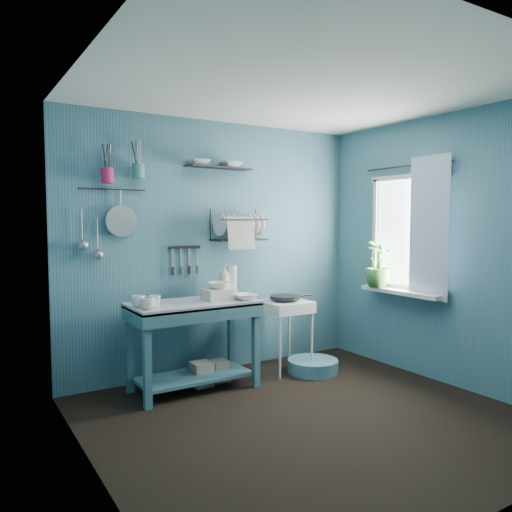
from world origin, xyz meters
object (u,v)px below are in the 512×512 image
wash_tub (219,294)px  mug_mid (155,301)px  storage_tin_small (219,371)px  utensil_cup_magenta (107,176)px  mug_right (139,301)px  water_bottle (232,280)px  mug_left (147,304)px  work_counter (194,346)px  utensil_cup_teal (138,171)px  storage_tin_large (202,374)px  potted_plant (378,264)px  soap_bottle (224,280)px  hotplate_stand (285,336)px  floor_basin (313,366)px  colander (121,221)px  dish_rack (239,225)px  frying_pan (285,297)px

wash_tub → mug_mid: bearing=-176.4°
storage_tin_small → utensil_cup_magenta: bearing=164.0°
mug_right → water_bottle: water_bottle is taller
wash_tub → mug_left: bearing=-169.1°
work_counter → utensil_cup_teal: size_ratio=8.67×
mug_left → storage_tin_large: mug_left is taller
mug_mid → potted_plant: size_ratio=0.21×
soap_bottle → hotplate_stand: bearing=-16.5°
water_bottle → work_counter: bearing=-157.1°
utensil_cup_magenta → floor_basin: (1.87, -0.52, -1.84)m
mug_mid → wash_tub: size_ratio=0.36×
hotplate_stand → storage_tin_large: 0.95m
colander → utensil_cup_teal: bearing=-10.9°
wash_tub → utensil_cup_teal: size_ratio=2.15×
mug_mid → water_bottle: bearing=17.3°
mug_left → work_counter: bearing=18.4°
soap_bottle → water_bottle: 0.10m
hotplate_stand → soap_bottle: bearing=166.9°
work_counter → dish_rack: dish_rack is taller
dish_rack → colander: 1.17m
utensil_cup_magenta → work_counter: bearing=-28.6°
dish_rack → frying_pan: bearing=-43.2°
wash_tub → frying_pan: wash_tub is taller
mug_right → storage_tin_small: (0.80, 0.08, -0.75)m
hotplate_stand → utensil_cup_magenta: bearing=172.3°
mug_right → colander: 0.77m
utensil_cup_teal → hotplate_stand: bearing=-13.3°
mug_mid → storage_tin_large: size_ratio=0.45×
soap_bottle → floor_basin: soap_bottle is taller
wash_tub → colander: colander is taller
water_bottle → potted_plant: 1.54m
mug_mid → storage_tin_small: (0.68, 0.14, -0.75)m
frying_pan → colander: colander is taller
hotplate_stand → floor_basin: 0.41m
mug_left → storage_tin_small: 1.11m
hotplate_stand → utensil_cup_teal: 2.14m
dish_rack → floor_basin: bearing=-45.6°
colander → storage_tin_small: 1.66m
work_counter → water_bottle: 0.78m
soap_bottle → utensil_cup_teal: size_ratio=2.30×
storage_tin_large → potted_plant: bearing=-11.6°
floor_basin → colander: bearing=162.4°
mug_right → dish_rack: dish_rack is taller
mug_mid → utensil_cup_teal: 1.19m
work_counter → colander: size_ratio=4.03×
floor_basin → hotplate_stand: bearing=136.9°
work_counter → utensil_cup_magenta: size_ratio=8.67×
wash_tub → storage_tin_large: bearing=155.0°
mug_right → frying_pan: mug_right is taller
dish_rack → storage_tin_large: size_ratio=2.50×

